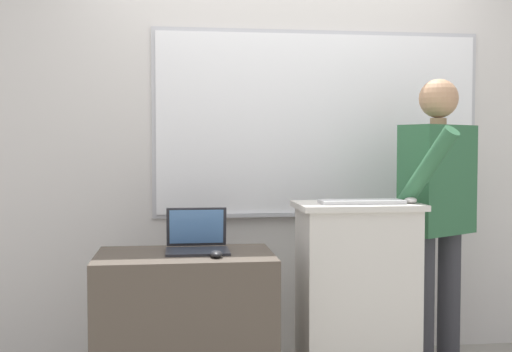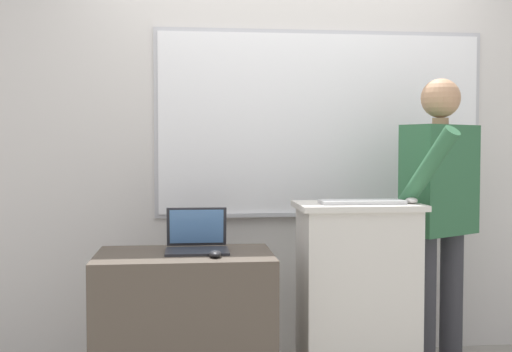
{
  "view_description": "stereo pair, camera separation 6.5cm",
  "coord_description": "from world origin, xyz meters",
  "px_view_note": "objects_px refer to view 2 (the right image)",
  "views": [
    {
      "loc": [
        -0.68,
        -2.86,
        1.31
      ],
      "look_at": [
        -0.26,
        0.42,
        1.16
      ],
      "focal_mm": 45.0,
      "sensor_mm": 36.0,
      "label": 1
    },
    {
      "loc": [
        -0.61,
        -2.87,
        1.31
      ],
      "look_at": [
        -0.26,
        0.42,
        1.16
      ],
      "focal_mm": 45.0,
      "sensor_mm": 36.0,
      "label": 2
    }
  ],
  "objects_px": {
    "lectern_podium": "(357,298)",
    "laptop": "(197,239)",
    "computer_mouse_by_laptop": "(215,254)",
    "side_desk": "(185,330)",
    "wireless_keyboard": "(362,202)",
    "computer_mouse_by_keyboard": "(411,200)",
    "person_presenter": "(440,205)"
  },
  "relations": [
    {
      "from": "lectern_podium",
      "to": "laptop",
      "type": "xyz_separation_m",
      "value": [
        -0.84,
        0.01,
        0.33
      ]
    },
    {
      "from": "computer_mouse_by_laptop",
      "to": "side_desk",
      "type": "bearing_deg",
      "value": 137.04
    },
    {
      "from": "wireless_keyboard",
      "to": "laptop",
      "type": "bearing_deg",
      "value": 176.05
    },
    {
      "from": "laptop",
      "to": "computer_mouse_by_keyboard",
      "type": "xyz_separation_m",
      "value": [
        1.11,
        -0.07,
        0.19
      ]
    },
    {
      "from": "lectern_podium",
      "to": "computer_mouse_by_keyboard",
      "type": "bearing_deg",
      "value": -13.41
    },
    {
      "from": "lectern_podium",
      "to": "computer_mouse_by_keyboard",
      "type": "distance_m",
      "value": 0.59
    },
    {
      "from": "wireless_keyboard",
      "to": "person_presenter",
      "type": "bearing_deg",
      "value": 25.2
    },
    {
      "from": "side_desk",
      "to": "computer_mouse_by_laptop",
      "type": "xyz_separation_m",
      "value": [
        0.15,
        -0.14,
        0.41
      ]
    },
    {
      "from": "side_desk",
      "to": "wireless_keyboard",
      "type": "bearing_deg",
      "value": 1.47
    },
    {
      "from": "laptop",
      "to": "computer_mouse_by_keyboard",
      "type": "relative_size",
      "value": 3.16
    },
    {
      "from": "lectern_podium",
      "to": "wireless_keyboard",
      "type": "relative_size",
      "value": 2.34
    },
    {
      "from": "lectern_podium",
      "to": "computer_mouse_by_keyboard",
      "type": "height_order",
      "value": "computer_mouse_by_keyboard"
    },
    {
      "from": "lectern_podium",
      "to": "computer_mouse_by_laptop",
      "type": "xyz_separation_m",
      "value": [
        -0.75,
        -0.21,
        0.29
      ]
    },
    {
      "from": "wireless_keyboard",
      "to": "computer_mouse_by_keyboard",
      "type": "distance_m",
      "value": 0.26
    },
    {
      "from": "lectern_podium",
      "to": "computer_mouse_by_laptop",
      "type": "distance_m",
      "value": 0.83
    },
    {
      "from": "lectern_podium",
      "to": "side_desk",
      "type": "bearing_deg",
      "value": -175.22
    },
    {
      "from": "person_presenter",
      "to": "wireless_keyboard",
      "type": "height_order",
      "value": "person_presenter"
    },
    {
      "from": "side_desk",
      "to": "person_presenter",
      "type": "distance_m",
      "value": 1.57
    },
    {
      "from": "lectern_podium",
      "to": "side_desk",
      "type": "xyz_separation_m",
      "value": [
        -0.9,
        -0.08,
        -0.12
      ]
    },
    {
      "from": "wireless_keyboard",
      "to": "computer_mouse_by_laptop",
      "type": "xyz_separation_m",
      "value": [
        -0.76,
        -0.16,
        -0.23
      ]
    },
    {
      "from": "person_presenter",
      "to": "wireless_keyboard",
      "type": "relative_size",
      "value": 3.9
    },
    {
      "from": "lectern_podium",
      "to": "wireless_keyboard",
      "type": "xyz_separation_m",
      "value": [
        0.01,
        -0.05,
        0.51
      ]
    },
    {
      "from": "side_desk",
      "to": "wireless_keyboard",
      "type": "relative_size",
      "value": 2.02
    },
    {
      "from": "wireless_keyboard",
      "to": "computer_mouse_by_laptop",
      "type": "bearing_deg",
      "value": -168.13
    },
    {
      "from": "side_desk",
      "to": "computer_mouse_by_keyboard",
      "type": "distance_m",
      "value": 1.33
    },
    {
      "from": "lectern_podium",
      "to": "person_presenter",
      "type": "relative_size",
      "value": 0.6
    },
    {
      "from": "person_presenter",
      "to": "wireless_keyboard",
      "type": "bearing_deg",
      "value": 174.99
    },
    {
      "from": "lectern_podium",
      "to": "person_presenter",
      "type": "bearing_deg",
      "value": 19.98
    },
    {
      "from": "side_desk",
      "to": "wireless_keyboard",
      "type": "xyz_separation_m",
      "value": [
        0.91,
        0.02,
        0.63
      ]
    },
    {
      "from": "person_presenter",
      "to": "laptop",
      "type": "bearing_deg",
      "value": 157.48
    },
    {
      "from": "computer_mouse_by_laptop",
      "to": "wireless_keyboard",
      "type": "bearing_deg",
      "value": 11.87
    },
    {
      "from": "person_presenter",
      "to": "side_desk",
      "type": "bearing_deg",
      "value": 160.35
    }
  ]
}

